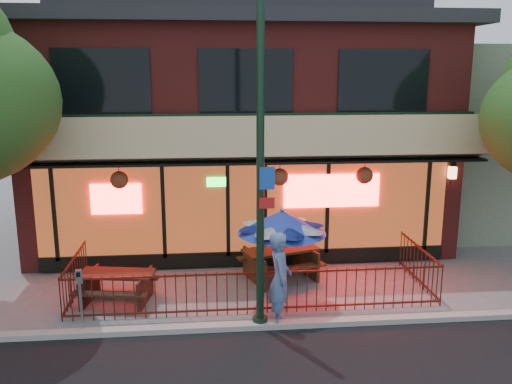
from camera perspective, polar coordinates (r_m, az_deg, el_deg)
ground at (r=12.10m, az=0.23°, el=-13.07°), size 80.00×80.00×0.00m
curb at (r=11.63m, az=0.48°, el=-13.86°), size 80.00×0.25×0.12m
restaurant_building at (r=18.03m, az=-2.03°, el=9.05°), size 12.96×9.49×8.05m
neighbor_building at (r=21.23m, az=23.04°, el=5.55°), size 6.00×7.00×6.00m
patio_fence at (r=12.30m, az=-0.00°, el=-9.41°), size 8.44×2.62×1.00m
street_light at (r=10.71m, az=0.47°, el=1.33°), size 0.43×0.32×7.00m
picnic_table_left at (r=13.05m, az=-14.44°, el=-9.22°), size 1.90×1.57×0.73m
picnic_table_right at (r=14.02m, az=2.60°, el=-7.04°), size 2.25×1.97×0.81m
patio_umbrella at (r=12.13m, az=2.73°, el=-3.18°), size 1.99×1.99×2.28m
pedestrian at (r=11.42m, az=2.54°, el=-9.14°), size 0.53×0.77×2.03m
parking_meter_near at (r=11.59m, az=-18.05°, el=-9.87°), size 0.15×0.14×1.38m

